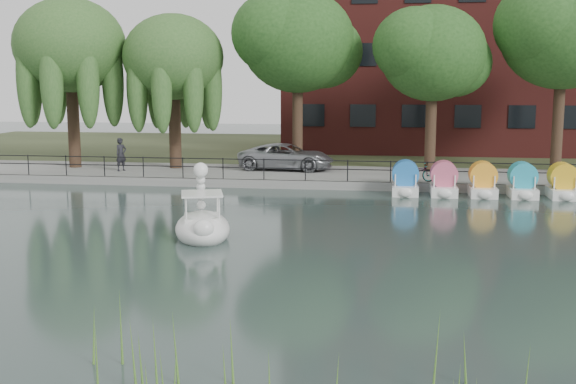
% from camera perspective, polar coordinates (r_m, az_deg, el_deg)
% --- Properties ---
extents(ground_plane, '(120.00, 120.00, 0.00)m').
position_cam_1_polar(ground_plane, '(21.46, -2.86, -5.07)').
color(ground_plane, '#3E4F4C').
extents(promenade, '(40.00, 6.00, 0.40)m').
position_cam_1_polar(promenade, '(36.99, 1.89, 1.23)').
color(promenade, gray).
rests_on(promenade, ground_plane).
extents(kerb, '(40.00, 0.25, 0.40)m').
position_cam_1_polar(kerb, '(34.09, 1.34, 0.57)').
color(kerb, gray).
rests_on(kerb, ground_plane).
extents(land_strip, '(60.00, 22.00, 0.36)m').
position_cam_1_polar(land_strip, '(50.83, 3.63, 3.34)').
color(land_strip, '#47512D').
rests_on(land_strip, ground_plane).
extents(railing, '(32.00, 0.05, 1.00)m').
position_cam_1_polar(railing, '(34.16, 1.38, 2.18)').
color(railing, black).
rests_on(railing, promenade).
extents(apartment_building, '(20.00, 10.07, 18.00)m').
position_cam_1_polar(apartment_building, '(50.65, 11.88, 13.55)').
color(apartment_building, '#4C1E16').
rests_on(apartment_building, land_strip).
extents(willow_left, '(5.88, 5.88, 9.01)m').
position_cam_1_polar(willow_left, '(40.69, -16.85, 10.99)').
color(willow_left, '#473323').
rests_on(willow_left, promenade).
extents(willow_mid, '(5.32, 5.32, 8.15)m').
position_cam_1_polar(willow_mid, '(39.17, -9.06, 10.43)').
color(willow_mid, '#473323').
rests_on(willow_mid, promenade).
extents(broadleaf_center, '(6.00, 6.00, 9.25)m').
position_cam_1_polar(broadleaf_center, '(38.79, 0.77, 11.76)').
color(broadleaf_center, '#473323').
rests_on(broadleaf_center, promenade).
extents(broadleaf_right, '(5.40, 5.40, 8.32)m').
position_cam_1_polar(broadleaf_right, '(37.99, 11.38, 10.63)').
color(broadleaf_right, '#473323').
rests_on(broadleaf_right, promenade).
extents(broadleaf_far, '(6.30, 6.30, 9.71)m').
position_cam_1_polar(broadleaf_far, '(39.89, 20.91, 11.59)').
color(broadleaf_far, '#473323').
rests_on(broadleaf_far, promenade).
extents(minivan, '(3.11, 5.92, 1.59)m').
position_cam_1_polar(minivan, '(38.03, -0.13, 2.96)').
color(minivan, gray).
rests_on(minivan, promenade).
extents(bicycle, '(1.22, 1.82, 1.00)m').
position_cam_1_polar(bicycle, '(34.50, 10.16, 1.70)').
color(bicycle, gray).
rests_on(bicycle, promenade).
extents(pedestrian, '(0.79, 0.86, 1.98)m').
position_cam_1_polar(pedestrian, '(38.53, -13.06, 3.10)').
color(pedestrian, black).
rests_on(pedestrian, promenade).
extents(swan_boat, '(2.51, 3.22, 2.40)m').
position_cam_1_polar(swan_boat, '(23.83, -6.78, -2.40)').
color(swan_boat, white).
rests_on(swan_boat, ground_plane).
extents(pedal_boat_row, '(11.35, 1.70, 1.40)m').
position_cam_1_polar(pedal_boat_row, '(33.38, 18.03, 0.65)').
color(pedal_boat_row, white).
rests_on(pedal_boat_row, ground_plane).
extents(reed_bank, '(24.00, 2.40, 1.20)m').
position_cam_1_polar(reed_bank, '(12.04, -2.16, -13.60)').
color(reed_bank, '#669938').
rests_on(reed_bank, ground_plane).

